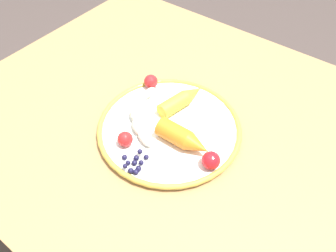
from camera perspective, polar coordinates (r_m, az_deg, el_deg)
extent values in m
plane|color=#413734|center=(1.40, 1.17, -19.61)|extent=(6.00, 6.00, 0.00)
cube|color=#9C7549|center=(0.79, 1.96, 0.29)|extent=(1.06, 0.85, 0.03)
cube|color=#9D7050|center=(1.46, -5.13, 7.50)|extent=(0.05, 0.05, 0.70)
cylinder|color=white|center=(0.75, 0.00, -0.30)|extent=(0.31, 0.31, 0.01)
torus|color=gold|center=(0.75, 0.00, 0.00)|extent=(0.32, 0.32, 0.01)
ellipsoid|color=silver|center=(0.81, -3.37, 5.65)|extent=(0.02, 0.05, 0.02)
ellipsoid|color=silver|center=(0.79, -4.76, 4.09)|extent=(0.04, 0.05, 0.02)
ellipsoid|color=silver|center=(0.76, -5.42, 2.23)|extent=(0.05, 0.06, 0.03)
ellipsoid|color=silver|center=(0.73, -5.19, -0.05)|extent=(0.05, 0.05, 0.02)
ellipsoid|color=silver|center=(0.71, -4.03, -2.27)|extent=(0.05, 0.03, 0.02)
cylinder|color=orange|center=(0.71, 1.04, -1.22)|extent=(0.07, 0.04, 0.04)
cone|color=orange|center=(0.69, 5.16, -3.47)|extent=(0.05, 0.04, 0.04)
cylinder|color=yellow|center=(0.77, 1.00, 3.70)|extent=(0.05, 0.08, 0.04)
cone|color=yellow|center=(0.80, 4.38, 5.73)|extent=(0.05, 0.06, 0.04)
sphere|color=#191638|center=(0.68, -5.78, -6.31)|extent=(0.01, 0.01, 0.01)
sphere|color=#191638|center=(0.69, -3.74, -5.35)|extent=(0.01, 0.01, 0.01)
sphere|color=#191638|center=(0.68, -4.61, -6.28)|extent=(0.01, 0.01, 0.01)
sphere|color=#191638|center=(0.68, -6.88, -6.29)|extent=(0.01, 0.01, 0.01)
sphere|color=#191638|center=(0.67, -5.09, -7.29)|extent=(0.01, 0.01, 0.01)
sphere|color=#191638|center=(0.67, -6.41, -7.64)|extent=(0.01, 0.01, 0.01)
sphere|color=#191638|center=(0.67, -5.54, -7.87)|extent=(0.01, 0.01, 0.01)
sphere|color=#191638|center=(0.69, -7.48, -5.35)|extent=(0.01, 0.01, 0.01)
sphere|color=#191638|center=(0.69, -5.70, -5.32)|extent=(0.01, 0.01, 0.01)
sphere|color=#191638|center=(0.67, -7.18, -7.00)|extent=(0.01, 0.01, 0.01)
sphere|color=#191638|center=(0.69, -4.69, -4.50)|extent=(0.01, 0.01, 0.01)
sphere|color=red|center=(0.71, -7.38, -2.24)|extent=(0.03, 0.03, 0.03)
sphere|color=red|center=(0.83, -2.96, 7.64)|extent=(0.03, 0.03, 0.03)
sphere|color=red|center=(0.67, 7.38, -5.87)|extent=(0.04, 0.04, 0.04)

